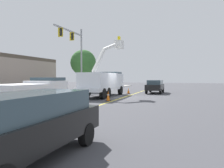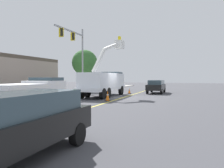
% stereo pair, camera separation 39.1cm
% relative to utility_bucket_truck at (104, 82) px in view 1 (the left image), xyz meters
% --- Properties ---
extents(ground, '(120.00, 120.00, 0.00)m').
position_rel_utility_bucket_truck_xyz_m(ground, '(-0.54, -2.39, -1.60)').
color(ground, '#47474C').
extents(sidewalk_far_side, '(60.03, 4.19, 0.12)m').
position_rel_utility_bucket_truck_xyz_m(sidewalk_far_side, '(-0.62, 5.83, -1.54)').
color(sidewalk_far_side, '#B2ADA3').
rests_on(sidewalk_far_side, ground).
extents(lane_centre_stripe, '(50.00, 0.65, 0.01)m').
position_rel_utility_bucket_truck_xyz_m(lane_centre_stripe, '(-0.54, -2.39, -1.60)').
color(lane_centre_stripe, yellow).
rests_on(lane_centre_stripe, ground).
extents(utility_bucket_truck, '(8.22, 3.13, 6.61)m').
position_rel_utility_bucket_truck_xyz_m(utility_bucket_truck, '(0.00, 0.00, 0.00)').
color(utility_bucket_truck, white).
rests_on(utility_bucket_truck, ground).
extents(service_pickup_truck, '(5.62, 2.23, 2.06)m').
position_rel_utility_bucket_truck_xyz_m(service_pickup_truck, '(-11.34, -0.08, -0.48)').
color(service_pickup_truck, white).
rests_on(service_pickup_truck, ground).
extents(passing_minivan, '(4.82, 1.99, 1.69)m').
position_rel_utility_bucket_truck_xyz_m(passing_minivan, '(6.56, -4.61, -0.63)').
color(passing_minivan, black).
rests_on(passing_minivan, ground).
extents(trailing_sedan, '(4.82, 1.99, 1.69)m').
position_rel_utility_bucket_truck_xyz_m(trailing_sedan, '(-17.34, -4.85, -0.63)').
color(trailing_sedan, black).
rests_on(trailing_sedan, ground).
extents(traffic_cone_leading, '(0.40, 0.40, 0.88)m').
position_rel_utility_bucket_truck_xyz_m(traffic_cone_leading, '(-12.87, -2.18, -1.17)').
color(traffic_cone_leading, black).
rests_on(traffic_cone_leading, ground).
extents(traffic_cone_mid_front, '(0.40, 0.40, 0.88)m').
position_rel_utility_bucket_truck_xyz_m(traffic_cone_mid_front, '(-4.16, -2.08, -1.17)').
color(traffic_cone_mid_front, black).
rests_on(traffic_cone_mid_front, ground).
extents(traffic_cone_mid_rear, '(0.40, 0.40, 0.74)m').
position_rel_utility_bucket_truck_xyz_m(traffic_cone_mid_rear, '(4.38, -1.61, -1.24)').
color(traffic_cone_mid_rear, black).
rests_on(traffic_cone_mid_rear, ground).
extents(traffic_signal_mast, '(6.44, 0.59, 8.49)m').
position_rel_utility_bucket_truck_xyz_m(traffic_signal_mast, '(2.49, 4.84, 4.16)').
color(traffic_signal_mast, gray).
rests_on(traffic_signal_mast, ground).
extents(street_tree_right, '(3.88, 3.88, 6.24)m').
position_rel_utility_bucket_truck_xyz_m(street_tree_right, '(7.81, 6.41, 2.68)').
color(street_tree_right, brown).
rests_on(street_tree_right, ground).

